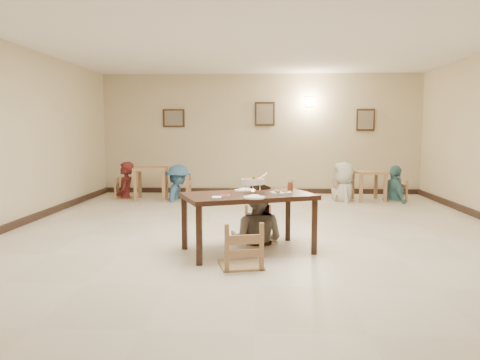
# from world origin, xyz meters

# --- Properties ---
(floor) EXTENTS (10.00, 10.00, 0.00)m
(floor) POSITION_xyz_m (0.00, 0.00, 0.00)
(floor) COLOR beige
(floor) RESTS_ON ground
(ceiling) EXTENTS (10.00, 10.00, 0.00)m
(ceiling) POSITION_xyz_m (0.00, 0.00, 3.00)
(ceiling) COLOR white
(ceiling) RESTS_ON wall_back
(wall_back) EXTENTS (10.00, 0.00, 10.00)m
(wall_back) POSITION_xyz_m (0.00, 5.00, 1.50)
(wall_back) COLOR beige
(wall_back) RESTS_ON floor
(wall_front) EXTENTS (10.00, 0.00, 10.00)m
(wall_front) POSITION_xyz_m (0.00, -5.00, 1.50)
(wall_front) COLOR beige
(wall_front) RESTS_ON floor
(baseboard_back) EXTENTS (8.00, 0.06, 0.12)m
(baseboard_back) POSITION_xyz_m (0.00, 4.97, 0.06)
(baseboard_back) COLOR black
(baseboard_back) RESTS_ON floor
(baseboard_left) EXTENTS (0.06, 10.00, 0.12)m
(baseboard_left) POSITION_xyz_m (-3.97, 0.00, 0.06)
(baseboard_left) COLOR black
(baseboard_left) RESTS_ON floor
(picture_a) EXTENTS (0.55, 0.04, 0.45)m
(picture_a) POSITION_xyz_m (-2.20, 4.96, 1.90)
(picture_a) COLOR #342011
(picture_a) RESTS_ON wall_back
(picture_b) EXTENTS (0.50, 0.04, 0.60)m
(picture_b) POSITION_xyz_m (0.10, 4.96, 2.00)
(picture_b) COLOR #342011
(picture_b) RESTS_ON wall_back
(picture_c) EXTENTS (0.45, 0.04, 0.55)m
(picture_c) POSITION_xyz_m (2.60, 4.96, 1.85)
(picture_c) COLOR #342011
(picture_c) RESTS_ON wall_back
(wall_sconce) EXTENTS (0.16, 0.05, 0.22)m
(wall_sconce) POSITION_xyz_m (1.20, 4.96, 2.30)
(wall_sconce) COLOR #FFD88C
(wall_sconce) RESTS_ON wall_back
(main_table) EXTENTS (1.86, 1.46, 0.77)m
(main_table) POSITION_xyz_m (-0.13, -0.84, 0.69)
(main_table) COLOR #341D14
(main_table) RESTS_ON floor
(chair_far) EXTENTS (0.42, 0.42, 0.90)m
(chair_far) POSITION_xyz_m (0.02, -0.16, 0.45)
(chair_far) COLOR tan
(chair_far) RESTS_ON floor
(chair_near) EXTENTS (0.48, 0.48, 1.03)m
(chair_near) POSITION_xyz_m (-0.19, -1.51, 0.51)
(chair_near) COLOR tan
(chair_near) RESTS_ON floor
(main_diner) EXTENTS (0.95, 0.82, 1.67)m
(main_diner) POSITION_xyz_m (-0.02, -0.28, 0.84)
(main_diner) COLOR gray
(main_diner) RESTS_ON floor
(curry_warmer) EXTENTS (0.34, 0.30, 0.27)m
(curry_warmer) POSITION_xyz_m (-0.07, -0.85, 0.93)
(curry_warmer) COLOR silver
(curry_warmer) RESTS_ON main_table
(rice_plate_far) EXTENTS (0.29, 0.29, 0.07)m
(rice_plate_far) POSITION_xyz_m (-0.18, -0.59, 0.78)
(rice_plate_far) COLOR white
(rice_plate_far) RESTS_ON main_table
(rice_plate_near) EXTENTS (0.26, 0.26, 0.06)m
(rice_plate_near) POSITION_xyz_m (-0.05, -1.25, 0.78)
(rice_plate_near) COLOR white
(rice_plate_near) RESTS_ON main_table
(fried_plate) EXTENTS (0.28, 0.28, 0.06)m
(fried_plate) POSITION_xyz_m (0.30, -0.83, 0.79)
(fried_plate) COLOR white
(fried_plate) RESTS_ON main_table
(chili_dish) EXTENTS (0.11, 0.11, 0.02)m
(chili_dish) POSITION_xyz_m (-0.41, -1.06, 0.78)
(chili_dish) COLOR white
(chili_dish) RESTS_ON main_table
(napkin_cutlery) EXTENTS (0.14, 0.22, 0.03)m
(napkin_cutlery) POSITION_xyz_m (-0.49, -1.32, 0.78)
(napkin_cutlery) COLOR white
(napkin_cutlery) RESTS_ON main_table
(drink_glass) EXTENTS (0.08, 0.08, 0.15)m
(drink_glass) POSITION_xyz_m (0.44, -0.48, 0.84)
(drink_glass) COLOR white
(drink_glass) RESTS_ON main_table
(bg_table_left) EXTENTS (0.82, 0.82, 0.75)m
(bg_table_left) POSITION_xyz_m (-2.51, 3.75, 0.61)
(bg_table_left) COLOR #A77850
(bg_table_left) RESTS_ON floor
(bg_table_right) EXTENTS (0.77, 0.77, 0.68)m
(bg_table_right) POSITION_xyz_m (2.47, 3.84, 0.55)
(bg_table_right) COLOR #A77850
(bg_table_right) RESTS_ON floor
(bg_chair_ll) EXTENTS (0.43, 0.43, 0.92)m
(bg_chair_ll) POSITION_xyz_m (-3.15, 3.83, 0.46)
(bg_chair_ll) COLOR tan
(bg_chair_ll) RESTS_ON floor
(bg_chair_lr) EXTENTS (0.52, 0.52, 1.10)m
(bg_chair_lr) POSITION_xyz_m (-1.87, 3.69, 0.55)
(bg_chair_lr) COLOR tan
(bg_chair_lr) RESTS_ON floor
(bg_chair_rl) EXTENTS (0.42, 0.42, 0.88)m
(bg_chair_rl) POSITION_xyz_m (1.89, 3.77, 0.44)
(bg_chair_rl) COLOR tan
(bg_chair_rl) RESTS_ON floor
(bg_chair_rr) EXTENTS (0.43, 0.43, 0.91)m
(bg_chair_rr) POSITION_xyz_m (3.05, 3.79, 0.45)
(bg_chair_rr) COLOR tan
(bg_chair_rr) RESTS_ON floor
(bg_diner_a) EXTENTS (0.52, 0.69, 1.73)m
(bg_diner_a) POSITION_xyz_m (-3.15, 3.83, 0.87)
(bg_diner_a) COLOR #571A1A
(bg_diner_a) RESTS_ON floor
(bg_diner_b) EXTENTS (0.63, 1.07, 1.63)m
(bg_diner_b) POSITION_xyz_m (-1.87, 3.69, 0.82)
(bg_diner_b) COLOR teal
(bg_diner_b) RESTS_ON floor
(bg_diner_c) EXTENTS (0.60, 0.89, 1.75)m
(bg_diner_c) POSITION_xyz_m (1.89, 3.77, 0.88)
(bg_diner_c) COLOR silver
(bg_diner_c) RESTS_ON floor
(bg_diner_d) EXTENTS (0.56, 1.00, 1.62)m
(bg_diner_d) POSITION_xyz_m (3.05, 3.79, 0.81)
(bg_diner_d) COLOR teal
(bg_diner_d) RESTS_ON floor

